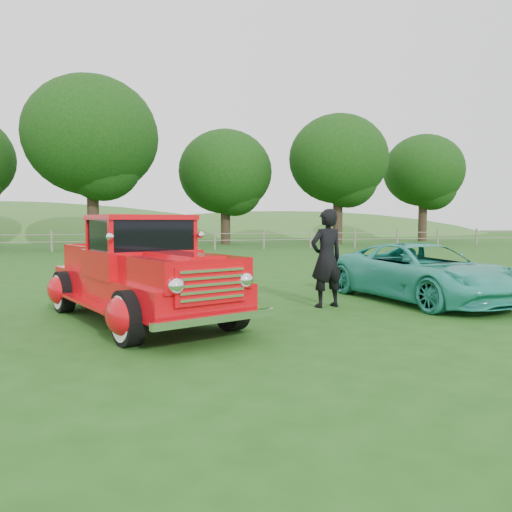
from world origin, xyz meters
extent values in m
plane|color=#1D4913|center=(0.00, 0.00, 0.00)|extent=(140.00, 140.00, 0.00)
ellipsoid|color=#375E22|center=(20.00, 62.00, -3.85)|extent=(72.00, 52.00, 14.00)
cube|color=slate|center=(0.00, 22.00, 0.55)|extent=(48.00, 0.04, 0.04)
cube|color=slate|center=(0.00, 22.00, 0.95)|extent=(48.00, 0.04, 0.04)
cylinder|color=#2E1F17|center=(-4.00, 25.00, 2.42)|extent=(0.70, 0.70, 4.84)
ellipsoid|color=black|center=(-4.00, 25.00, 6.82)|extent=(8.00, 8.00, 7.20)
cylinder|color=#2E1F17|center=(5.00, 29.00, 1.87)|extent=(0.70, 0.70, 3.74)
ellipsoid|color=black|center=(5.00, 29.00, 5.27)|extent=(6.80, 6.80, 6.12)
cylinder|color=#2E1F17|center=(13.00, 27.00, 2.20)|extent=(0.70, 0.70, 4.40)
ellipsoid|color=black|center=(13.00, 27.00, 6.20)|extent=(7.20, 7.20, 6.48)
cylinder|color=#2E1F17|center=(22.00, 30.00, 2.09)|extent=(0.70, 0.70, 4.18)
ellipsoid|color=black|center=(22.00, 30.00, 5.89)|extent=(6.60, 6.60, 5.94)
cylinder|color=black|center=(-2.00, -0.24, 0.38)|extent=(0.50, 0.80, 0.76)
cylinder|color=black|center=(-0.46, 0.37, 0.38)|extent=(0.50, 0.80, 0.76)
cylinder|color=black|center=(-3.14, 2.64, 0.38)|extent=(0.50, 0.80, 0.76)
cylinder|color=black|center=(-1.60, 3.25, 0.38)|extent=(0.50, 0.80, 0.76)
cube|color=red|center=(-1.80, 1.51, 0.58)|extent=(3.14, 4.86, 0.44)
ellipsoid|color=red|center=(-2.07, -0.26, 0.42)|extent=(0.66, 0.85, 0.54)
ellipsoid|color=red|center=(-0.39, 0.40, 0.42)|extent=(0.66, 0.85, 0.54)
ellipsoid|color=red|center=(-3.20, 2.62, 0.42)|extent=(0.66, 0.85, 0.54)
ellipsoid|color=red|center=(-1.53, 3.28, 0.42)|extent=(0.66, 0.85, 0.54)
cube|color=red|center=(-1.23, 0.07, 0.97)|extent=(1.82, 1.98, 0.42)
cube|color=red|center=(-1.76, 1.42, 0.99)|extent=(1.98, 1.84, 0.44)
cube|color=black|center=(-1.76, 1.42, 1.46)|extent=(1.75, 1.57, 0.50)
cube|color=red|center=(-1.76, 1.42, 1.74)|extent=(1.86, 1.69, 0.08)
cube|color=red|center=(-2.29, 2.76, 0.95)|extent=(1.81, 2.25, 0.45)
cube|color=white|center=(-0.93, -0.69, 0.85)|extent=(1.03, 0.48, 0.50)
cube|color=white|center=(-0.89, -0.78, 0.42)|extent=(1.72, 0.76, 0.10)
cube|color=white|center=(-2.69, 3.76, 0.42)|extent=(1.63, 0.72, 0.10)
imported|color=teal|center=(3.99, 2.14, 0.61)|extent=(2.72, 4.65, 1.21)
imported|color=black|center=(1.76, 1.95, 0.96)|extent=(0.78, 0.59, 1.92)
camera|label=1|loc=(-1.98, -7.06, 1.68)|focal=35.00mm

